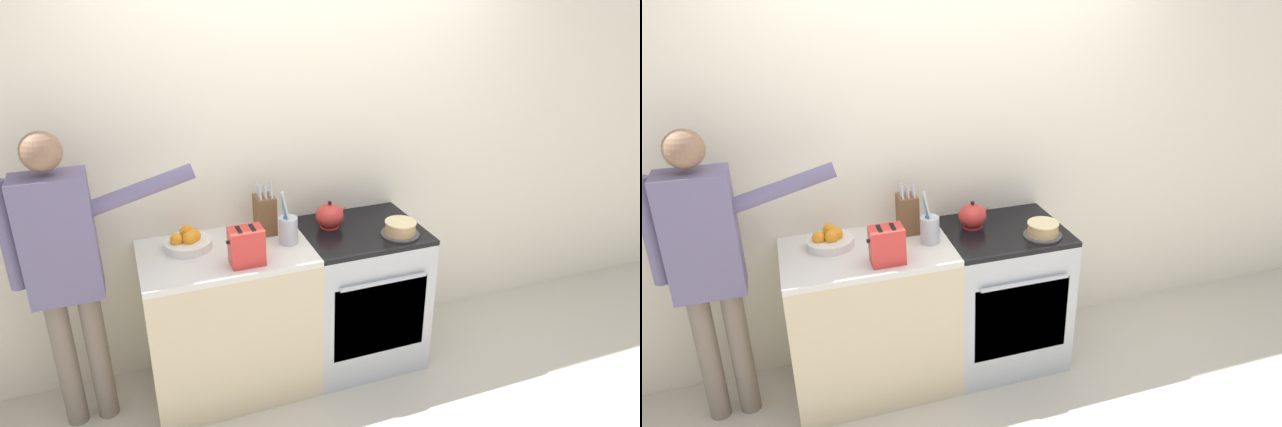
{
  "view_description": "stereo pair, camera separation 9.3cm",
  "coord_description": "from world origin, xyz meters",
  "views": [
    {
      "loc": [
        -1.06,
        -2.46,
        2.32
      ],
      "look_at": [
        -0.04,
        0.27,
        1.04
      ],
      "focal_mm": 32.0,
      "sensor_mm": 36.0,
      "label": 1
    },
    {
      "loc": [
        -0.97,
        -2.49,
        2.32
      ],
      "look_at": [
        -0.04,
        0.27,
        1.04
      ],
      "focal_mm": 32.0,
      "sensor_mm": 36.0,
      "label": 2
    }
  ],
  "objects": [
    {
      "name": "counter_cabinet",
      "position": [
        -0.58,
        0.3,
        0.45
      ],
      "size": [
        0.92,
        0.61,
        0.89
      ],
      "color": "beige",
      "rests_on": "ground_plane"
    },
    {
      "name": "person_baker",
      "position": [
        -1.37,
        0.29,
        0.98
      ],
      "size": [
        0.93,
        0.2,
        1.64
      ],
      "rotation": [
        0.0,
        0.0,
        0.03
      ],
      "color": "#7A6B5B",
      "rests_on": "ground_plane"
    },
    {
      "name": "layer_cake",
      "position": [
        0.4,
        0.15,
        0.93
      ],
      "size": [
        0.22,
        0.22,
        0.08
      ],
      "color": "#4C4C51",
      "rests_on": "stove_range"
    },
    {
      "name": "knife_block",
      "position": [
        -0.31,
        0.45,
        1.01
      ],
      "size": [
        0.11,
        0.14,
        0.32
      ],
      "color": "brown",
      "rests_on": "counter_cabinet"
    },
    {
      "name": "utensil_crock",
      "position": [
        -0.23,
        0.27,
        0.98
      ],
      "size": [
        0.11,
        0.11,
        0.31
      ],
      "color": "#B7BABF",
      "rests_on": "counter_cabinet"
    },
    {
      "name": "tea_kettle",
      "position": [
        0.07,
        0.39,
        0.96
      ],
      "size": [
        0.2,
        0.17,
        0.17
      ],
      "color": "red",
      "rests_on": "stove_range"
    },
    {
      "name": "wall_back",
      "position": [
        0.0,
        0.63,
        1.3
      ],
      "size": [
        8.0,
        0.04,
        2.6
      ],
      "color": "silver",
      "rests_on": "ground_plane"
    },
    {
      "name": "stove_range",
      "position": [
        0.23,
        0.3,
        0.45
      ],
      "size": [
        0.7,
        0.64,
        0.89
      ],
      "color": "#B7BABF",
      "rests_on": "ground_plane"
    },
    {
      "name": "fruit_bowl",
      "position": [
        -0.76,
        0.4,
        0.93
      ],
      "size": [
        0.26,
        0.26,
        0.11
      ],
      "color": "silver",
      "rests_on": "counter_cabinet"
    },
    {
      "name": "toaster",
      "position": [
        -0.5,
        0.12,
        0.99
      ],
      "size": [
        0.19,
        0.13,
        0.2
      ],
      "color": "red",
      "rests_on": "counter_cabinet"
    },
    {
      "name": "ground_plane",
      "position": [
        0.0,
        0.0,
        0.0
      ],
      "size": [
        16.0,
        16.0,
        0.0
      ],
      "primitive_type": "plane",
      "color": "beige"
    }
  ]
}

